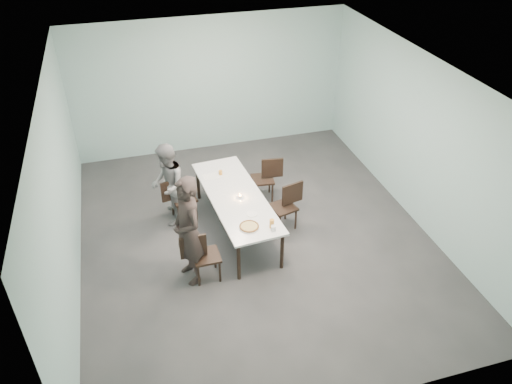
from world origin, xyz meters
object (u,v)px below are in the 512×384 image
object	(u,v)px
diner_far	(168,185)
tealight	(240,197)
chair_far_left	(179,196)
chair_near_right	(287,203)
water_tumbler	(273,228)
diner_near	(188,231)
beer_glass	(272,224)
pizza	(249,226)
side_plate	(252,214)
table	(236,198)
chair_near_left	(201,254)
amber_tumbler	(220,173)
chair_far_right	(267,176)

from	to	relation	value
diner_far	tealight	size ratio (longest dim) A/B	27.83
chair_far_left	chair_near_right	bearing A→B (deg)	-34.10
water_tumbler	diner_near	bearing A→B (deg)	174.52
diner_near	beer_glass	xyz separation A→B (m)	(1.32, -0.04, -0.10)
pizza	side_plate	size ratio (longest dim) A/B	1.89
diner_near	water_tumbler	bearing A→B (deg)	69.91
side_plate	diner_far	bearing A→B (deg)	134.64
diner_near	tealight	xyz separation A→B (m)	(1.05, 0.90, -0.16)
diner_far	chair_near_right	bearing A→B (deg)	77.51
water_tumbler	pizza	bearing A→B (deg)	152.15
table	chair_near_right	distance (m)	0.94
beer_glass	chair_near_left	bearing A→B (deg)	-178.84
diner_near	tealight	distance (m)	1.39
chair_far_left	amber_tumbler	distance (m)	0.88
chair_far_right	chair_near_left	bearing A→B (deg)	56.46
chair_far_right	beer_glass	distance (m)	1.96
table	chair_far_right	size ratio (longest dim) A/B	3.06
amber_tumbler	chair_far_right	bearing A→B (deg)	5.73
chair_near_right	side_plate	bearing A→B (deg)	17.52
chair_near_right	side_plate	size ratio (longest dim) A/B	4.83
chair_near_left	chair_far_left	size ratio (longest dim) A/B	1.00
beer_glass	chair_near_right	bearing A→B (deg)	57.46
chair_far_right	diner_far	distance (m)	1.95
diner_near	side_plate	size ratio (longest dim) A/B	10.32
diner_near	water_tumbler	distance (m)	1.33
diner_near	chair_far_right	bearing A→B (deg)	120.67
side_plate	beer_glass	xyz separation A→B (m)	(0.21, -0.43, 0.07)
chair_near_right	tealight	bearing A→B (deg)	-16.52
chair_near_left	beer_glass	world-z (taller)	beer_glass
chair_far_left	chair_far_right	size ratio (longest dim) A/B	1.00
table	chair_far_right	xyz separation A→B (m)	(0.83, 0.84, -0.19)
chair_near_right	amber_tumbler	world-z (taller)	chair_near_right
chair_near_right	beer_glass	bearing A→B (deg)	43.61
tealight	water_tumbler	bearing A→B (deg)	-75.28
table	diner_far	size ratio (longest dim) A/B	1.71
diner_near	tealight	size ratio (longest dim) A/B	33.18
tealight	table	bearing A→B (deg)	126.18
chair_far_right	pizza	bearing A→B (deg)	72.29
diner_near	diner_far	world-z (taller)	diner_near
chair_near_right	table	bearing A→B (deg)	-21.70
chair_near_left	chair_near_right	bearing A→B (deg)	27.49
table	diner_near	xyz separation A→B (m)	(-0.99, -0.99, 0.24)
chair_far_left	tealight	distance (m)	1.24
diner_near	table	bearing A→B (deg)	120.41
chair_near_right	side_plate	world-z (taller)	chair_near_right
chair_near_right	diner_near	world-z (taller)	diner_near
chair_far_left	water_tumbler	xyz separation A→B (m)	(1.25, -1.73, 0.29)
chair_near_left	chair_far_right	world-z (taller)	same
water_tumbler	tealight	size ratio (longest dim) A/B	1.61
beer_glass	water_tumbler	xyz separation A→B (m)	(0.00, -0.08, -0.03)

